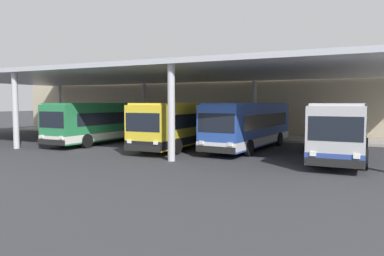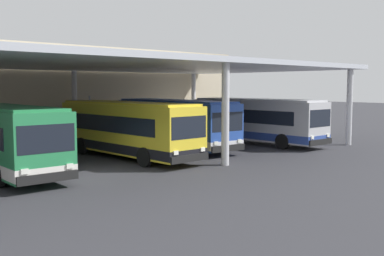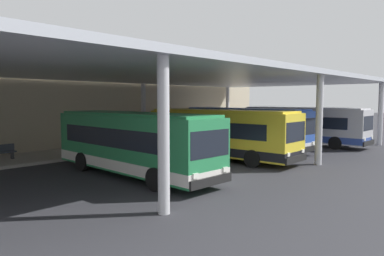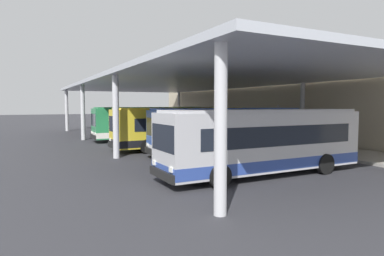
{
  "view_description": "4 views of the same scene",
  "coord_description": "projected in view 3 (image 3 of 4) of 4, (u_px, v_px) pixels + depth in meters",
  "views": [
    {
      "loc": [
        15.8,
        -19.76,
        3.22
      ],
      "look_at": [
        4.83,
        2.83,
        1.43
      ],
      "focal_mm": 33.97,
      "sensor_mm": 36.0,
      "label": 1
    },
    {
      "loc": [
        -10.83,
        -18.79,
        4.05
      ],
      "look_at": [
        9.21,
        3.42,
        1.34
      ],
      "focal_mm": 43.11,
      "sensor_mm": 36.0,
      "label": 2
    },
    {
      "loc": [
        -14.09,
        -11.11,
        3.81
      ],
      "look_at": [
        2.44,
        4.18,
        2.02
      ],
      "focal_mm": 33.29,
      "sensor_mm": 36.0,
      "label": 3
    },
    {
      "loc": [
        27.0,
        -7.88,
        3.39
      ],
      "look_at": [
        4.72,
        3.67,
        1.63
      ],
      "focal_mm": 31.13,
      "sensor_mm": 36.0,
      "label": 4
    }
  ],
  "objects": [
    {
      "name": "bench_waiting",
      "position": [
        0.0,
        152.0,
        21.4
      ],
      "size": [
        1.8,
        0.45,
        0.92
      ],
      "color": "#383D47",
      "rests_on": "platform_kerb"
    },
    {
      "name": "bus_middle_bay",
      "position": [
        244.0,
        128.0,
        27.17
      ],
      "size": [
        3.3,
        10.69,
        3.17
      ],
      "color": "#284CA8",
      "rests_on": "ground"
    },
    {
      "name": "bus_nearest_bay",
      "position": [
        133.0,
        143.0,
        17.84
      ],
      "size": [
        2.92,
        10.59,
        3.17
      ],
      "color": "#28844C",
      "rests_on": "ground"
    },
    {
      "name": "bus_far_bay",
      "position": [
        303.0,
        125.0,
        30.27
      ],
      "size": [
        2.76,
        10.54,
        3.17
      ],
      "color": "#B7B7BC",
      "rests_on": "ground"
    },
    {
      "name": "banner_sign",
      "position": [
        162.0,
        122.0,
        29.78
      ],
      "size": [
        0.7,
        0.12,
        3.2
      ],
      "color": "#B2B2B7",
      "rests_on": "platform_kerb"
    },
    {
      "name": "ground_plane",
      "position": [
        220.0,
        175.0,
        18.13
      ],
      "size": [
        200.0,
        200.0,
        0.0
      ],
      "primitive_type": "plane",
      "color": "#333338"
    },
    {
      "name": "platform_kerb",
      "position": [
        94.0,
        151.0,
        26.08
      ],
      "size": [
        42.0,
        4.5,
        0.18
      ],
      "primitive_type": "cube",
      "color": "#A39E93",
      "rests_on": "ground"
    },
    {
      "name": "bus_second_bay",
      "position": [
        220.0,
        133.0,
        22.95
      ],
      "size": [
        2.9,
        10.59,
        3.17
      ],
      "color": "yellow",
      "rests_on": "ground"
    },
    {
      "name": "station_building_facade",
      "position": [
        70.0,
        102.0,
        28.0
      ],
      "size": [
        48.0,
        1.6,
        7.3
      ],
      "primitive_type": "cube",
      "color": "#C1B293",
      "rests_on": "ground"
    },
    {
      "name": "canopy_shelter",
      "position": [
        148.0,
        75.0,
        21.44
      ],
      "size": [
        40.0,
        17.0,
        5.55
      ],
      "color": "silver",
      "rests_on": "ground"
    }
  ]
}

